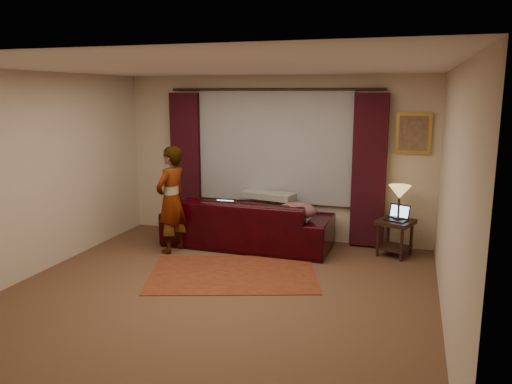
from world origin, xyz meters
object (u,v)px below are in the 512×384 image
(end_table, at_px, (395,238))
(laptop_table, at_px, (396,213))
(person, at_px, (171,200))
(laptop_sofa, at_px, (223,208))
(sofa, at_px, (248,213))
(tiffany_lamp, at_px, (399,203))

(end_table, height_order, laptop_table, laptop_table)
(end_table, bearing_deg, person, -166.19)
(laptop_sofa, distance_m, laptop_table, 2.53)
(sofa, relative_size, laptop_table, 7.69)
(laptop_sofa, bearing_deg, person, -153.89)
(end_table, height_order, person, person)
(end_table, bearing_deg, sofa, -175.42)
(laptop_sofa, height_order, person, person)
(sofa, height_order, laptop_table, sofa)
(tiffany_lamp, relative_size, person, 0.32)
(laptop_sofa, height_order, end_table, laptop_sofa)
(tiffany_lamp, distance_m, person, 3.30)
(sofa, height_order, person, person)
(end_table, relative_size, laptop_table, 1.62)
(sofa, relative_size, tiffany_lamp, 5.08)
(sofa, height_order, end_table, sofa)
(tiffany_lamp, height_order, laptop_table, tiffany_lamp)
(person, bearing_deg, laptop_table, 115.67)
(sofa, bearing_deg, laptop_table, -175.53)
(tiffany_lamp, relative_size, laptop_table, 1.51)
(laptop_sofa, xyz_separation_m, person, (-0.66, -0.40, 0.17))
(end_table, distance_m, person, 3.30)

